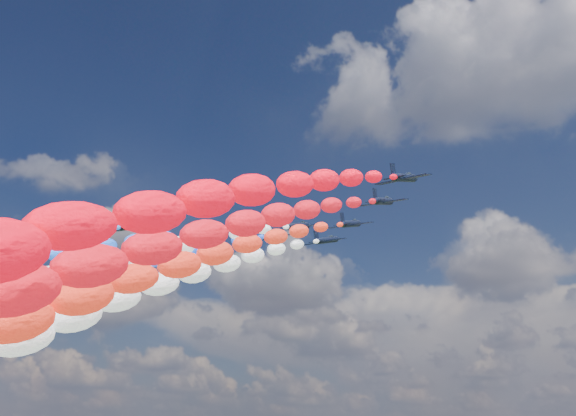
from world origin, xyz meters
The scene contains 14 objects.
jet_0 centered at (-31.44, -6.19, 91.46)m, with size 9.53×12.78×2.82m, color black, non-canonical shape.
jet_1 centered at (-20.80, 4.68, 91.46)m, with size 9.53×12.78×2.82m, color black, non-canonical shape.
jet_2 centered at (-9.48, 14.28, 91.46)m, with size 9.53×12.78×2.82m, color black, non-canonical shape.
trail_2 centered at (-9.48, -46.77, 66.51)m, with size 6.04×117.76×52.88m, color blue, non-canonical shape.
jet_3 centered at (-1.04, 10.32, 91.46)m, with size 9.53×12.78×2.82m, color black, non-canonical shape.
trail_3 centered at (-1.04, -50.73, 66.51)m, with size 6.04×117.76×52.88m, color white, non-canonical shape.
jet_4 centered at (-0.81, 23.13, 91.46)m, with size 9.53×12.78×2.82m, color black, non-canonical shape.
trail_4 centered at (-0.81, -37.92, 66.51)m, with size 6.04×117.76×52.88m, color white, non-canonical shape.
jet_5 centered at (9.20, 14.29, 91.46)m, with size 9.53×12.78×2.82m, color black, non-canonical shape.
trail_5 centered at (9.20, -46.76, 66.51)m, with size 6.04×117.76×52.88m, color red, non-canonical shape.
jet_6 centered at (20.70, 3.92, 91.46)m, with size 9.53×12.78×2.82m, color black, non-canonical shape.
trail_6 centered at (20.70, -57.13, 66.51)m, with size 6.04×117.76×52.88m, color red, non-canonical shape.
jet_7 centered at (28.69, -6.02, 91.46)m, with size 9.53×12.78×2.82m, color black, non-canonical shape.
trail_7 centered at (28.69, -67.07, 66.51)m, with size 6.04×117.76×52.88m, color #FB0519, non-canonical shape.
Camera 1 is at (69.20, -118.91, 47.15)m, focal length 45.64 mm.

